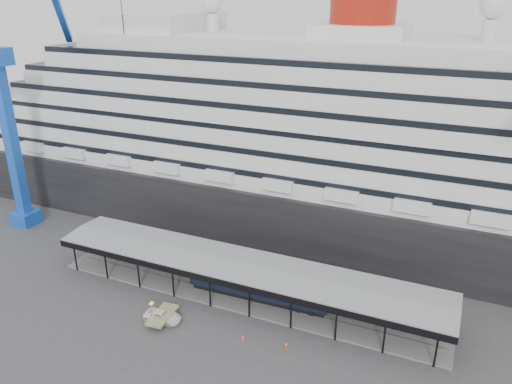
# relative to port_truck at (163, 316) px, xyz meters

# --- Properties ---
(ground) EXTENTS (200.00, 200.00, 0.00)m
(ground) POSITION_rel_port_truck_xyz_m (7.00, 4.36, -0.68)
(ground) COLOR #3A3A3D
(ground) RESTS_ON ground
(cruise_ship) EXTENTS (130.00, 30.00, 43.90)m
(cruise_ship) POSITION_rel_port_truck_xyz_m (7.05, 36.36, 17.67)
(cruise_ship) COLOR black
(cruise_ship) RESTS_ON ground
(platform_canopy) EXTENTS (56.00, 9.18, 5.30)m
(platform_canopy) POSITION_rel_port_truck_xyz_m (7.00, 9.36, 1.68)
(platform_canopy) COLOR slate
(platform_canopy) RESTS_ON ground
(crane_blue) EXTENTS (22.63, 19.19, 47.60)m
(crane_blue) POSITION_rel_port_truck_xyz_m (-38.11, 14.98, 19.28)
(crane_blue) COLOR blue
(crane_blue) RESTS_ON ground
(port_truck) EXTENTS (5.05, 2.62, 1.36)m
(port_truck) POSITION_rel_port_truck_xyz_m (0.00, 0.00, 0.00)
(port_truck) COLOR white
(port_truck) RESTS_ON ground
(pullman_carriage) EXTENTS (20.04, 3.23, 19.60)m
(pullman_carriage) POSITION_rel_port_truck_xyz_m (9.42, 9.36, 1.72)
(pullman_carriage) COLOR black
(pullman_carriage) RESTS_ON ground
(traffic_cone_left) EXTENTS (0.45, 0.45, 0.71)m
(traffic_cone_left) POSITION_rel_port_truck_xyz_m (-1.50, 0.91, -0.33)
(traffic_cone_left) COLOR #F0470D
(traffic_cone_left) RESTS_ON ground
(traffic_cone_mid) EXTENTS (0.35, 0.35, 0.66)m
(traffic_cone_mid) POSITION_rel_port_truck_xyz_m (11.18, 0.68, -0.35)
(traffic_cone_mid) COLOR #F23F0D
(traffic_cone_mid) RESTS_ON ground
(traffic_cone_right) EXTENTS (0.47, 0.47, 0.77)m
(traffic_cone_right) POSITION_rel_port_truck_xyz_m (16.48, 1.52, -0.30)
(traffic_cone_right) COLOR red
(traffic_cone_right) RESTS_ON ground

